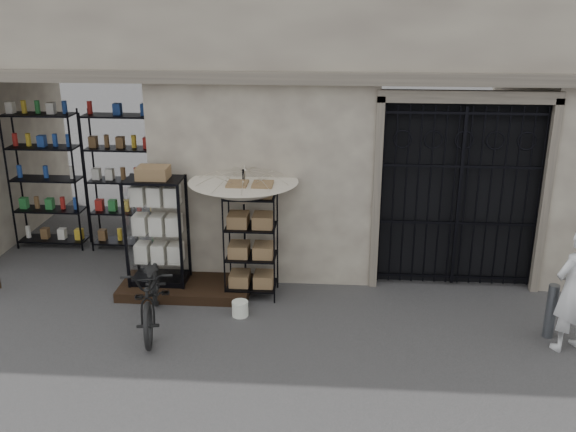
# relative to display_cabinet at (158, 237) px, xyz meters

# --- Properties ---
(ground) EXTENTS (80.00, 80.00, 0.00)m
(ground) POSITION_rel_display_cabinet_xyz_m (2.80, -1.60, -0.89)
(ground) COLOR black
(ground) RESTS_ON ground
(shop_recess) EXTENTS (3.00, 1.70, 3.00)m
(shop_recess) POSITION_rel_display_cabinet_xyz_m (-1.70, 1.20, 0.61)
(shop_recess) COLOR black
(shop_recess) RESTS_ON ground
(shop_shelving) EXTENTS (2.70, 0.50, 2.50)m
(shop_shelving) POSITION_rel_display_cabinet_xyz_m (-1.75, 1.70, 0.36)
(shop_shelving) COLOR black
(shop_shelving) RESTS_ON ground
(iron_gate) EXTENTS (2.50, 0.21, 3.00)m
(iron_gate) POSITION_rel_display_cabinet_xyz_m (4.55, 0.67, 0.60)
(iron_gate) COLOR black
(iron_gate) RESTS_ON ground
(step_platform) EXTENTS (2.00, 0.90, 0.15)m
(step_platform) POSITION_rel_display_cabinet_xyz_m (0.40, -0.05, -0.82)
(step_platform) COLOR black
(step_platform) RESTS_ON ground
(display_cabinet) EXTENTS (0.96, 0.79, 1.80)m
(display_cabinet) POSITION_rel_display_cabinet_xyz_m (0.00, 0.00, 0.00)
(display_cabinet) COLOR black
(display_cabinet) RESTS_ON step_platform
(wire_rack) EXTENTS (0.76, 0.56, 1.70)m
(wire_rack) POSITION_rel_display_cabinet_xyz_m (1.44, -0.05, -0.06)
(wire_rack) COLOR black
(wire_rack) RESTS_ON ground
(market_umbrella) EXTENTS (1.90, 1.91, 2.33)m
(market_umbrella) POSITION_rel_display_cabinet_xyz_m (1.31, 0.14, 0.78)
(market_umbrella) COLOR black
(market_umbrella) RESTS_ON ground
(white_bucket) EXTENTS (0.27, 0.27, 0.22)m
(white_bucket) POSITION_rel_display_cabinet_xyz_m (1.35, -0.75, -0.78)
(white_bucket) COLOR silver
(white_bucket) RESTS_ON ground
(bicycle) EXTENTS (0.84, 1.11, 1.90)m
(bicycle) POSITION_rel_display_cabinet_xyz_m (0.19, -1.10, -0.89)
(bicycle) COLOR black
(bicycle) RESTS_ON ground
(steel_bollard) EXTENTS (0.18, 0.18, 0.76)m
(steel_bollard) POSITION_rel_display_cabinet_xyz_m (5.59, -1.02, -0.51)
(steel_bollard) COLOR slate
(steel_bollard) RESTS_ON ground
(shopkeeper) EXTENTS (1.28, 1.78, 0.40)m
(shopkeeper) POSITION_rel_display_cabinet_xyz_m (5.73, -1.30, -0.89)
(shopkeeper) COLOR silver
(shopkeeper) RESTS_ON ground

